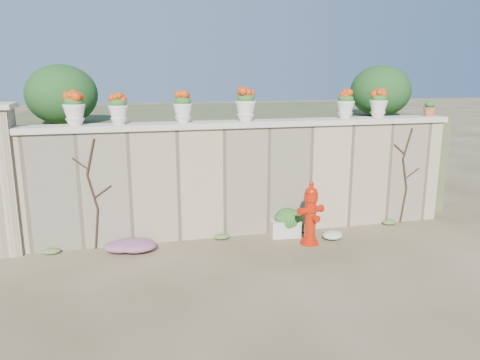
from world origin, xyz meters
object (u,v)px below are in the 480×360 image
object	(u,v)px
fire_hydrant	(311,213)
terracotta_pot	(429,109)
planter_box	(285,226)
urn_pot_0	(74,108)

from	to	relation	value
fire_hydrant	terracotta_pot	world-z (taller)	terracotta_pot
planter_box	terracotta_pot	xyz separation A→B (m)	(3.14, 0.43, 2.03)
planter_box	terracotta_pot	size ratio (longest dim) A/B	1.91
urn_pot_0	terracotta_pot	world-z (taller)	urn_pot_0
fire_hydrant	planter_box	xyz separation A→B (m)	(-0.29, 0.48, -0.36)
fire_hydrant	planter_box	world-z (taller)	fire_hydrant
planter_box	terracotta_pot	world-z (taller)	terracotta_pot
fire_hydrant	urn_pot_0	xyz separation A→B (m)	(-3.84, 0.91, 1.81)
planter_box	urn_pot_0	xyz separation A→B (m)	(-3.55, 0.43, 2.17)
terracotta_pot	fire_hydrant	bearing A→B (deg)	-162.27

